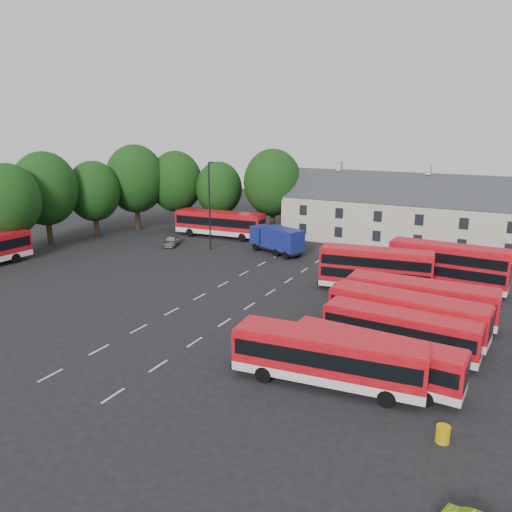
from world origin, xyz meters
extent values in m
plane|color=black|center=(0.00, 0.00, 0.00)|extent=(140.00, 140.00, 0.00)
cube|color=beige|center=(0.00, -14.00, 0.01)|extent=(0.15, 1.80, 0.01)
cube|color=beige|center=(0.00, -10.00, 0.01)|extent=(0.15, 1.80, 0.01)
cube|color=beige|center=(0.00, -6.00, 0.01)|extent=(0.15, 1.80, 0.01)
cube|color=beige|center=(0.00, -2.00, 0.01)|extent=(0.15, 1.80, 0.01)
cube|color=beige|center=(0.00, 2.00, 0.01)|extent=(0.15, 1.80, 0.01)
cube|color=beige|center=(0.00, 6.00, 0.01)|extent=(0.15, 1.80, 0.01)
cube|color=beige|center=(0.00, 10.00, 0.01)|extent=(0.15, 1.80, 0.01)
cube|color=beige|center=(0.00, 14.00, 0.01)|extent=(0.15, 1.80, 0.01)
cube|color=beige|center=(0.00, 18.00, 0.01)|extent=(0.15, 1.80, 0.01)
cube|color=beige|center=(5.00, -14.00, 0.01)|extent=(0.15, 1.80, 0.01)
cube|color=beige|center=(5.00, -10.00, 0.01)|extent=(0.15, 1.80, 0.01)
cube|color=beige|center=(5.00, -6.00, 0.01)|extent=(0.15, 1.80, 0.01)
cube|color=beige|center=(5.00, -2.00, 0.01)|extent=(0.15, 1.80, 0.01)
cube|color=beige|center=(5.00, 2.00, 0.01)|extent=(0.15, 1.80, 0.01)
cube|color=beige|center=(5.00, 6.00, 0.01)|extent=(0.15, 1.80, 0.01)
cube|color=beige|center=(5.00, 10.00, 0.01)|extent=(0.15, 1.80, 0.01)
cube|color=beige|center=(5.00, 14.00, 0.01)|extent=(0.15, 1.80, 0.01)
cube|color=beige|center=(5.00, 18.00, 0.01)|extent=(0.15, 1.80, 0.01)
cylinder|color=black|center=(-27.00, 4.00, 1.92)|extent=(0.70, 0.70, 3.85)
ellipsoid|color=#10380F|center=(-27.00, 4.00, 6.39)|extent=(7.26, 7.26, 8.35)
cylinder|color=black|center=(-28.00, 10.00, 2.10)|extent=(0.70, 0.70, 4.20)
ellipsoid|color=#10380F|center=(-28.00, 10.00, 6.97)|extent=(7.92, 7.92, 9.11)
cylinder|color=black|center=(-26.00, 16.00, 1.84)|extent=(0.70, 0.70, 3.67)
ellipsoid|color=#10380F|center=(-26.00, 16.00, 6.10)|extent=(6.93, 6.93, 7.97)
cylinder|color=black|center=(-24.00, 22.00, 2.19)|extent=(0.70, 0.70, 4.38)
ellipsoid|color=#10380F|center=(-24.00, 22.00, 7.26)|extent=(8.25, 8.25, 9.49)
cylinder|color=black|center=(-20.00, 26.00, 2.01)|extent=(0.70, 0.70, 4.02)
ellipsoid|color=#10380F|center=(-20.00, 26.00, 6.68)|extent=(7.59, 7.59, 8.73)
cylinder|color=black|center=(-14.00, 28.00, 1.75)|extent=(0.70, 0.70, 3.50)
ellipsoid|color=#10380F|center=(-14.00, 28.00, 5.81)|extent=(6.60, 6.60, 7.59)
cylinder|color=black|center=(-6.00, 29.00, 2.10)|extent=(0.70, 0.70, 4.20)
ellipsoid|color=#10380F|center=(-6.00, 29.00, 6.97)|extent=(7.92, 7.92, 9.11)
cube|color=beige|center=(14.00, 30.00, 2.75)|extent=(35.00, 7.00, 5.50)
cube|color=#2D3035|center=(14.00, 30.00, 5.50)|extent=(35.70, 7.13, 7.13)
cube|color=beige|center=(3.00, 30.00, 9.46)|extent=(0.60, 0.90, 1.20)
cube|color=beige|center=(14.00, 30.00, 9.46)|extent=(0.60, 0.90, 1.20)
cube|color=silver|center=(15.15, -7.26, 0.78)|extent=(11.21, 3.58, 0.55)
cube|color=#B80B15|center=(15.15, -7.26, 2.03)|extent=(11.21, 3.58, 1.95)
cube|color=black|center=(15.15, -7.26, 2.08)|extent=(10.78, 3.60, 0.95)
cube|color=#B80B15|center=(15.15, -7.26, 3.05)|extent=(10.98, 3.46, 0.12)
cylinder|color=black|center=(11.75, -8.74, 0.50)|extent=(1.02, 0.38, 1.00)
cylinder|color=black|center=(18.55, -5.79, 0.50)|extent=(1.02, 0.38, 1.00)
cube|color=silver|center=(17.43, -5.80, 0.71)|extent=(10.14, 2.80, 0.50)
cube|color=#B80B15|center=(17.43, -5.80, 1.85)|extent=(10.14, 2.80, 1.78)
cube|color=black|center=(17.43, -5.80, 1.89)|extent=(9.74, 2.83, 0.87)
cube|color=#B80B15|center=(17.43, -5.80, 2.78)|extent=(9.94, 2.70, 0.11)
cylinder|color=black|center=(14.17, -6.66, 0.46)|extent=(0.92, 0.30, 0.91)
cylinder|color=black|center=(20.69, -4.94, 0.46)|extent=(0.92, 0.30, 0.91)
cube|color=silver|center=(17.89, -1.06, 0.70)|extent=(10.08, 2.69, 0.50)
cube|color=#B80B15|center=(17.89, -1.06, 1.84)|extent=(10.08, 2.69, 1.77)
cube|color=black|center=(17.89, -1.06, 1.89)|extent=(9.68, 2.73, 0.86)
cube|color=#B80B15|center=(17.89, -1.06, 2.77)|extent=(9.88, 2.59, 0.11)
cylinder|color=black|center=(14.66, -1.95, 0.45)|extent=(0.92, 0.29, 0.91)
cylinder|color=black|center=(21.13, -0.17, 0.45)|extent=(0.92, 0.29, 0.91)
cube|color=silver|center=(17.76, 1.77, 0.77)|extent=(11.12, 3.47, 0.55)
cube|color=#B80B15|center=(17.76, 1.77, 2.01)|extent=(11.12, 3.47, 1.94)
cube|color=black|center=(17.76, 1.77, 2.06)|extent=(10.69, 3.49, 0.94)
cube|color=#B80B15|center=(17.76, 1.77, 3.03)|extent=(10.89, 3.35, 0.12)
cylinder|color=black|center=(14.17, 0.97, 0.50)|extent=(1.02, 0.37, 0.99)
cylinder|color=black|center=(21.35, 2.58, 0.50)|extent=(1.02, 0.37, 0.99)
cube|color=silver|center=(18.05, 5.30, 0.78)|extent=(11.06, 2.56, 0.55)
cube|color=#B80B15|center=(18.05, 5.30, 2.03)|extent=(11.06, 2.56, 1.96)
cube|color=black|center=(18.05, 5.30, 2.08)|extent=(10.62, 2.62, 0.95)
cube|color=#B80B15|center=(18.05, 5.30, 3.06)|extent=(10.84, 2.46, 0.12)
cylinder|color=black|center=(14.51, 4.18, 0.50)|extent=(1.01, 0.29, 1.00)
cylinder|color=black|center=(21.59, 6.42, 0.50)|extent=(1.01, 0.29, 1.00)
cube|color=silver|center=(13.23, 10.42, 0.69)|extent=(9.99, 3.59, 0.49)
cube|color=#B80B15|center=(13.23, 10.42, 2.42)|extent=(9.99, 3.59, 2.98)
cube|color=black|center=(13.23, 10.42, 1.84)|extent=(9.61, 3.59, 0.84)
cube|color=#B80B15|center=(13.23, 10.42, 3.95)|extent=(9.78, 3.48, 0.11)
cylinder|color=black|center=(10.28, 8.98, 0.44)|extent=(0.91, 0.37, 0.89)
cylinder|color=black|center=(16.18, 11.86, 0.44)|extent=(0.91, 0.37, 0.89)
cube|color=black|center=(13.23, 10.42, 3.00)|extent=(9.61, 3.59, 0.84)
cube|color=silver|center=(18.83, 14.20, 0.72)|extent=(10.39, 2.87, 0.51)
cube|color=#B80B15|center=(18.83, 14.20, 2.55)|extent=(10.39, 2.87, 3.13)
cube|color=black|center=(18.83, 14.20, 1.94)|extent=(9.98, 2.90, 0.89)
cube|color=#B80B15|center=(18.83, 14.20, 4.16)|extent=(10.18, 2.76, 0.11)
cylinder|color=black|center=(15.49, 13.32, 0.47)|extent=(0.95, 0.31, 0.93)
cylinder|color=black|center=(22.17, 15.08, 0.47)|extent=(0.95, 0.31, 0.93)
cube|color=black|center=(18.83, 14.20, 3.15)|extent=(9.98, 2.90, 0.89)
cylinder|color=black|center=(-26.36, 2.00, 0.54)|extent=(0.36, 1.09, 1.07)
cube|color=silver|center=(-10.98, 23.21, 0.86)|extent=(12.35, 3.65, 0.61)
cube|color=#B80B15|center=(-10.98, 23.21, 2.24)|extent=(12.35, 3.65, 2.16)
cube|color=black|center=(-10.98, 23.21, 2.30)|extent=(11.86, 3.68, 1.05)
cube|color=#B80B15|center=(-10.98, 23.21, 3.38)|extent=(12.09, 3.52, 0.13)
cylinder|color=black|center=(-14.77, 21.68, 0.55)|extent=(1.13, 0.39, 1.11)
cylinder|color=black|center=(-7.18, 24.74, 0.55)|extent=(1.13, 0.39, 1.11)
cube|color=black|center=(-0.59, 18.91, 0.58)|extent=(7.35, 4.46, 0.27)
cube|color=navy|center=(-3.08, 19.93, 1.79)|extent=(2.50, 2.75, 2.15)
cube|color=black|center=(-3.87, 20.25, 2.11)|extent=(0.80, 1.80, 1.07)
cube|color=navy|center=(0.36, 18.53, 1.92)|extent=(5.57, 4.00, 2.42)
cylinder|color=black|center=(-3.30, 18.92, 0.45)|extent=(0.92, 0.57, 0.90)
cylinder|color=black|center=(2.31, 18.82, 0.45)|extent=(0.92, 0.57, 0.90)
imported|color=#A1A4A9|center=(-13.81, 16.40, 0.64)|extent=(2.78, 4.02, 1.27)
cylinder|color=#C39A0B|center=(21.88, -9.85, 0.42)|extent=(0.67, 0.67, 0.84)
cylinder|color=black|center=(-8.37, 16.83, 5.19)|extent=(0.19, 0.19, 10.39)
cube|color=black|center=(-8.09, 16.96, 10.39)|extent=(0.68, 0.49, 0.19)
camera|label=1|loc=(23.64, -32.31, 14.67)|focal=35.00mm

